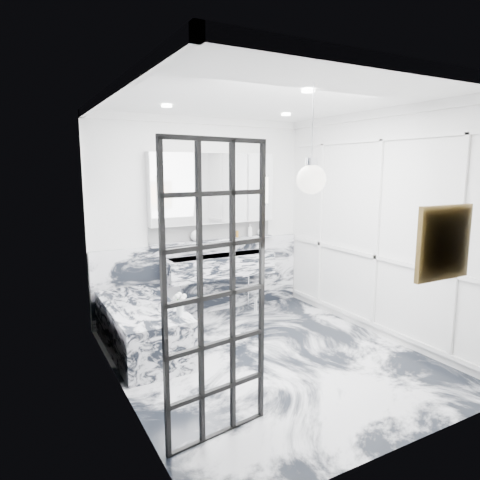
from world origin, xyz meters
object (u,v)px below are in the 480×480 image
mirror_cabinet (214,188)px  bathtub (142,327)px  trough_sink (219,266)px  crittall_door (217,295)px

mirror_cabinet → bathtub: (-1.32, -0.83, -1.54)m
mirror_cabinet → bathtub: size_ratio=1.15×
mirror_cabinet → bathtub: mirror_cabinet is taller
trough_sink → bathtub: 1.55m
crittall_door → mirror_cabinet: 3.06m
crittall_door → trough_sink: crittall_door is taller
trough_sink → mirror_cabinet: 1.10m
crittall_door → bathtub: bearing=83.9°
trough_sink → mirror_cabinet: size_ratio=0.84×
crittall_door → mirror_cabinet: bearing=56.9°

